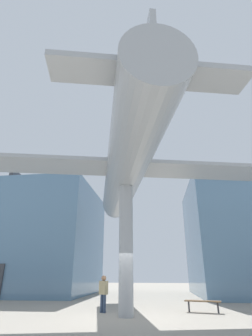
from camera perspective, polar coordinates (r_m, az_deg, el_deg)
The scene contains 6 objects.
ground_plane at distance 12.37m, azimuth 0.00°, elevation -29.76°, with size 80.00×80.00×0.00m, color gray.
glass_pavilion_left at distance 26.39m, azimuth -20.10°, elevation -14.54°, with size 11.63×10.37×9.55m.
support_pylon_central at distance 12.30m, azimuth 0.00°, elevation -16.67°, with size 0.63×0.63×5.63m.
suspended_airplane at distance 13.42m, azimuth -0.11°, elevation -0.34°, with size 17.28×16.29×2.97m.
visitor_person at distance 13.66m, azimuth -4.94°, elevation -25.15°, with size 0.45×0.41×1.58m.
plaza_bench at distance 14.17m, azimuth 16.36°, elevation -26.19°, with size 1.69×0.79×0.50m.
Camera 1 is at (1.40, -12.17, 1.70)m, focal length 28.00 mm.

